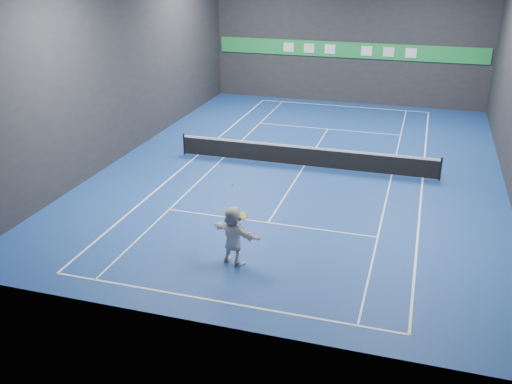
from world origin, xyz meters
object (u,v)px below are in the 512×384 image
(player, at_px, (233,235))
(tennis_racket, at_px, (243,217))
(tennis_ball, at_px, (232,185))
(tennis_net, at_px, (305,156))

(player, height_order, tennis_racket, player)
(tennis_ball, xyz_separation_m, tennis_racket, (0.39, -0.18, -0.99))
(player, height_order, tennis_ball, tennis_ball)
(tennis_net, bearing_deg, tennis_ball, -92.22)
(tennis_ball, distance_m, tennis_net, 9.63)
(tennis_net, distance_m, tennis_racket, 9.63)
(player, distance_m, tennis_ball, 1.68)
(player, distance_m, tennis_racket, 0.75)
(tennis_ball, height_order, tennis_racket, tennis_ball)
(player, bearing_deg, tennis_net, -71.61)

